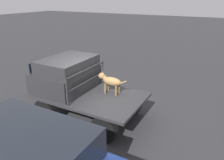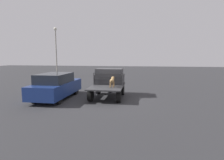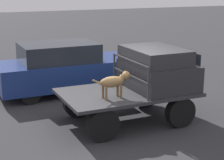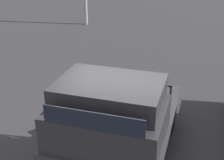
# 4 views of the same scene
# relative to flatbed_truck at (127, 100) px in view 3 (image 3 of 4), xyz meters

# --- Properties ---
(ground_plane) EXTENTS (80.00, 80.00, 0.00)m
(ground_plane) POSITION_rel_flatbed_truck_xyz_m (0.00, 0.00, -0.60)
(ground_plane) COLOR #2D2D30
(flatbed_truck) EXTENTS (3.43, 2.08, 0.84)m
(flatbed_truck) POSITION_rel_flatbed_truck_xyz_m (0.00, 0.00, 0.00)
(flatbed_truck) COLOR black
(flatbed_truck) RESTS_ON ground
(truck_cab) EXTENTS (1.52, 1.96, 1.07)m
(truck_cab) POSITION_rel_flatbed_truck_xyz_m (0.87, 0.00, 0.75)
(truck_cab) COLOR #28282B
(truck_cab) RESTS_ON flatbed_truck
(truck_headboard) EXTENTS (0.04, 1.96, 0.82)m
(truck_headboard) POSITION_rel_flatbed_truck_xyz_m (0.07, 0.00, 0.79)
(truck_headboard) COLOR #2D2D30
(truck_headboard) RESTS_ON flatbed_truck
(dog) EXTENTS (1.02, 0.27, 0.66)m
(dog) POSITION_rel_flatbed_truck_xyz_m (-0.53, -0.39, 0.65)
(dog) COLOR brown
(dog) RESTS_ON flatbed_truck
(parked_sedan) EXTENTS (4.40, 1.87, 1.66)m
(parked_sedan) POSITION_rel_flatbed_truck_xyz_m (-0.68, 3.31, 0.23)
(parked_sedan) COLOR black
(parked_sedan) RESTS_ON ground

